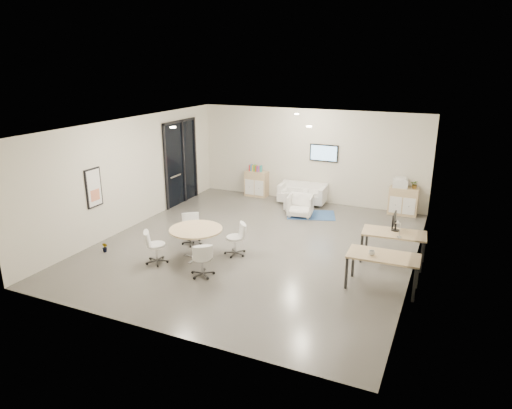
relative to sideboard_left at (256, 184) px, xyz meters
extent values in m
cube|color=#524F4B|center=(1.91, -4.26, -0.86)|extent=(8.00, 9.00, 0.80)
cube|color=white|center=(1.91, -4.26, 3.14)|extent=(8.00, 9.00, 0.80)
cube|color=beige|center=(1.91, 0.64, 1.14)|extent=(8.00, 0.80, 3.20)
cube|color=beige|center=(1.91, -9.16, 1.14)|extent=(8.00, 0.80, 3.20)
cube|color=beige|center=(-2.49, -4.26, 1.14)|extent=(0.80, 9.00, 3.20)
cube|color=beige|center=(6.31, -4.26, 1.14)|extent=(0.80, 9.00, 3.20)
cube|color=black|center=(-2.05, -1.76, 0.97)|extent=(0.02, 1.90, 2.85)
cube|color=black|center=(-2.03, -1.76, 2.35)|extent=(0.06, 1.90, 0.08)
cube|color=black|center=(-2.03, -2.67, 0.97)|extent=(0.06, 0.08, 2.85)
cube|color=black|center=(-2.03, -0.85, 0.97)|extent=(0.06, 0.08, 2.85)
cube|color=black|center=(-2.03, -1.61, 0.97)|extent=(0.06, 0.07, 2.85)
cube|color=#B2B2B7|center=(-1.99, -2.21, 0.59)|extent=(0.04, 0.60, 0.05)
cube|color=black|center=(-2.06, -5.86, 1.09)|extent=(0.04, 0.54, 1.04)
cube|color=white|center=(-2.04, -5.86, 1.09)|extent=(0.01, 0.46, 0.96)
cube|color=#D77A58|center=(-2.04, -5.86, 0.89)|extent=(0.01, 0.32, 0.30)
cube|color=black|center=(2.41, 0.20, 1.29)|extent=(0.98, 0.05, 0.58)
cube|color=#93CBFE|center=(2.41, 0.18, 1.29)|extent=(0.90, 0.01, 0.50)
cylinder|color=#FFEAC6|center=(0.11, -5.26, 2.72)|extent=(0.14, 0.14, 0.03)
cylinder|color=#FFEAC6|center=(3.11, -3.76, 2.72)|extent=(0.14, 0.14, 0.03)
cylinder|color=#FFEAC6|center=(1.91, -1.26, 2.72)|extent=(0.14, 0.14, 0.03)
cube|color=tan|center=(0.00, 0.00, 0.00)|extent=(0.82, 0.41, 0.92)
cube|color=white|center=(-0.19, -0.21, -0.09)|extent=(0.34, 0.02, 0.55)
cube|color=white|center=(0.19, -0.21, -0.09)|extent=(0.34, 0.02, 0.55)
cube|color=tan|center=(5.15, 0.00, -0.01)|extent=(0.90, 0.42, 0.90)
cube|color=white|center=(4.94, -0.22, -0.10)|extent=(0.38, 0.02, 0.54)
cube|color=white|center=(5.35, -0.22, -0.10)|extent=(0.38, 0.02, 0.54)
cube|color=red|center=(-0.26, 0.00, 0.57)|extent=(0.04, 0.14, 0.22)
cube|color=#337FCC|center=(-0.19, 0.00, 0.57)|extent=(0.04, 0.14, 0.22)
cube|color=gold|center=(-0.13, 0.00, 0.57)|extent=(0.04, 0.14, 0.22)
cube|color=#4CB24C|center=(-0.07, 0.00, 0.57)|extent=(0.04, 0.14, 0.22)
cube|color=#CC6619|center=(-0.01, 0.00, 0.57)|extent=(0.04, 0.14, 0.22)
cube|color=purple|center=(0.05, 0.00, 0.57)|extent=(0.04, 0.14, 0.22)
cube|color=#E54C7F|center=(0.11, 0.00, 0.57)|extent=(0.04, 0.14, 0.22)
cube|color=teal|center=(0.17, 0.00, 0.57)|extent=(0.04, 0.14, 0.22)
cube|color=white|center=(5.01, 0.00, 0.57)|extent=(0.49, 0.42, 0.27)
cube|color=white|center=(5.01, 0.00, 0.73)|extent=(0.37, 0.32, 0.06)
cube|color=white|center=(1.83, -0.21, -0.21)|extent=(1.64, 0.89, 0.30)
cube|color=white|center=(1.83, 0.10, 0.09)|extent=(1.60, 0.27, 0.30)
cube|color=white|center=(1.10, -0.21, -0.06)|extent=(0.19, 0.80, 0.60)
cube|color=white|center=(2.55, -0.21, -0.06)|extent=(0.19, 0.80, 0.60)
cube|color=#315D96|center=(2.49, -1.27, -0.45)|extent=(1.76, 1.44, 0.01)
imported|color=white|center=(1.86, -0.96, -0.08)|extent=(0.84, 0.87, 0.76)
imported|color=white|center=(2.20, -1.50, -0.07)|extent=(0.86, 0.82, 0.78)
cube|color=tan|center=(5.39, -3.89, 0.30)|extent=(1.55, 0.86, 0.04)
cube|color=black|center=(4.70, -4.21, -0.09)|extent=(0.05, 0.05, 0.74)
cube|color=black|center=(6.08, -4.21, -0.09)|extent=(0.05, 0.05, 0.74)
cube|color=black|center=(4.70, -3.57, -0.09)|extent=(0.05, 0.05, 0.74)
cube|color=black|center=(6.08, -3.57, -0.09)|extent=(0.05, 0.05, 0.74)
cube|color=tan|center=(5.38, -5.38, 0.30)|extent=(1.53, 0.80, 0.04)
cube|color=black|center=(4.68, -5.70, -0.09)|extent=(0.05, 0.05, 0.74)
cube|color=black|center=(6.08, -5.70, -0.09)|extent=(0.05, 0.05, 0.74)
cube|color=black|center=(4.68, -5.06, -0.09)|extent=(0.05, 0.05, 0.74)
cube|color=black|center=(6.08, -5.06, -0.09)|extent=(0.05, 0.05, 0.74)
cylinder|color=black|center=(5.39, -3.74, 0.33)|extent=(0.20, 0.20, 0.02)
cube|color=black|center=(5.39, -3.74, 0.45)|extent=(0.04, 0.03, 0.24)
cube|color=black|center=(5.34, -3.74, 0.60)|extent=(0.03, 0.50, 0.32)
cylinder|color=tan|center=(0.91, -5.67, 0.32)|extent=(1.31, 1.31, 0.04)
cylinder|color=#B2B2B7|center=(0.91, -5.67, -0.08)|extent=(0.10, 0.10, 0.75)
cube|color=#B2B2B7|center=(0.91, -5.67, -0.44)|extent=(0.76, 0.06, 0.03)
cube|color=#B2B2B7|center=(0.91, -5.67, -0.44)|extent=(0.06, 0.76, 0.03)
imported|color=#3F7F3F|center=(5.45, 0.00, 0.55)|extent=(0.30, 0.32, 0.22)
imported|color=#3F7F3F|center=(-1.46, -6.31, -0.40)|extent=(0.19, 0.29, 0.12)
imported|color=white|center=(5.15, -5.49, 0.39)|extent=(0.15, 0.14, 0.13)
camera|label=1|loc=(6.56, -14.64, 4.28)|focal=32.00mm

